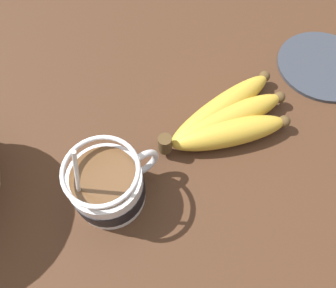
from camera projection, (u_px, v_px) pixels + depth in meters
table at (137, 170)px, 49.95cm from camera, size 115.68×115.68×3.85cm
coffee_mug at (108, 186)px, 42.72cm from camera, size 13.01×9.70×15.24cm
banana_bunch at (226, 119)px, 49.70cm from camera, size 22.81×12.29×4.37cm
small_plate at (324, 65)px, 57.27cm from camera, size 16.03×16.03×0.60cm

